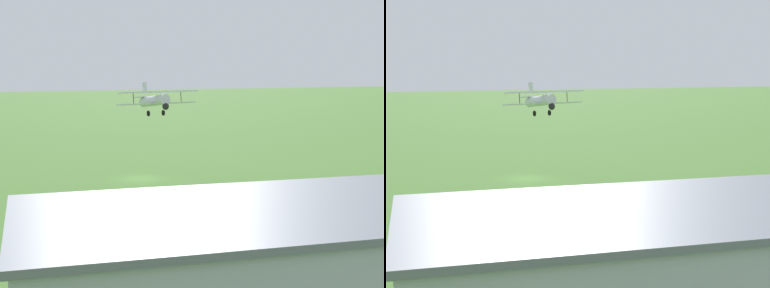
{
  "view_description": "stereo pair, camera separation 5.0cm",
  "coord_description": "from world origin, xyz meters",
  "views": [
    {
      "loc": [
        13.82,
        64.63,
        12.98
      ],
      "look_at": [
        -2.74,
        10.63,
        5.17
      ],
      "focal_mm": 56.59,
      "sensor_mm": 36.0,
      "label": 1
    },
    {
      "loc": [
        13.78,
        64.64,
        12.98
      ],
      "look_at": [
        -2.74,
        10.63,
        5.17
      ],
      "focal_mm": 56.59,
      "sensor_mm": 36.0,
      "label": 2
    }
  ],
  "objects": [
    {
      "name": "ground_plane",
      "position": [
        0.0,
        0.0,
        0.0
      ],
      "size": [
        400.0,
        400.0,
        0.0
      ],
      "primitive_type": "plane",
      "color": "#47752D"
    },
    {
      "name": "hangar",
      "position": [
        -3.0,
        37.91,
        2.9
      ],
      "size": [
        34.71,
        13.46,
        5.77
      ],
      "color": "#B7BCC6",
      "rests_on": "ground_plane"
    },
    {
      "name": "biplane",
      "position": [
        -2.62,
        -3.51,
        8.44
      ],
      "size": [
        9.63,
        7.23,
        3.83
      ],
      "color": "silver"
    },
    {
      "name": "car_white",
      "position": [
        13.65,
        24.87,
        0.8
      ],
      "size": [
        2.17,
        4.25,
        1.52
      ],
      "color": "white",
      "rests_on": "ground_plane"
    },
    {
      "name": "person_at_fence_line",
      "position": [
        -9.3,
        20.35,
        0.82
      ],
      "size": [
        0.45,
        0.45,
        1.65
      ],
      "color": "orange",
      "rests_on": "ground_plane"
    }
  ]
}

